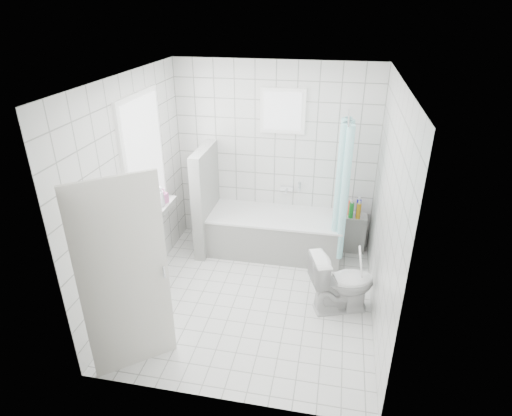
# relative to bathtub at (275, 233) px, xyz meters

# --- Properties ---
(ground) EXTENTS (3.00, 3.00, 0.00)m
(ground) POSITION_rel_bathtub_xyz_m (-0.09, -1.12, -0.29)
(ground) COLOR white
(ground) RESTS_ON ground
(ceiling) EXTENTS (3.00, 3.00, 0.00)m
(ceiling) POSITION_rel_bathtub_xyz_m (-0.09, -1.12, 2.31)
(ceiling) COLOR white
(ceiling) RESTS_ON ground
(wall_back) EXTENTS (2.80, 0.02, 2.60)m
(wall_back) POSITION_rel_bathtub_xyz_m (-0.09, 0.38, 1.01)
(wall_back) COLOR white
(wall_back) RESTS_ON ground
(wall_front) EXTENTS (2.80, 0.02, 2.60)m
(wall_front) POSITION_rel_bathtub_xyz_m (-0.09, -2.62, 1.01)
(wall_front) COLOR white
(wall_front) RESTS_ON ground
(wall_left) EXTENTS (0.02, 3.00, 2.60)m
(wall_left) POSITION_rel_bathtub_xyz_m (-1.49, -1.12, 1.01)
(wall_left) COLOR white
(wall_left) RESTS_ON ground
(wall_right) EXTENTS (0.02, 3.00, 2.60)m
(wall_right) POSITION_rel_bathtub_xyz_m (1.31, -1.12, 1.01)
(wall_right) COLOR white
(wall_right) RESTS_ON ground
(window_left) EXTENTS (0.01, 0.90, 1.40)m
(window_left) POSITION_rel_bathtub_xyz_m (-1.44, -0.82, 1.31)
(window_left) COLOR white
(window_left) RESTS_ON wall_left
(window_back) EXTENTS (0.50, 0.01, 0.50)m
(window_back) POSITION_rel_bathtub_xyz_m (0.01, 0.33, 1.66)
(window_back) COLOR white
(window_back) RESTS_ON wall_back
(window_sill) EXTENTS (0.18, 1.02, 0.08)m
(window_sill) POSITION_rel_bathtub_xyz_m (-1.40, -0.82, 0.57)
(window_sill) COLOR white
(window_sill) RESTS_ON wall_left
(door) EXTENTS (0.64, 0.54, 2.00)m
(door) POSITION_rel_bathtub_xyz_m (-1.03, -2.35, 0.71)
(door) COLOR silver
(door) RESTS_ON ground
(bathtub) EXTENTS (1.84, 0.77, 0.58)m
(bathtub) POSITION_rel_bathtub_xyz_m (0.00, 0.00, 0.00)
(bathtub) COLOR white
(bathtub) RESTS_ON ground
(partition_wall) EXTENTS (0.15, 0.85, 1.50)m
(partition_wall) POSITION_rel_bathtub_xyz_m (-0.99, -0.05, 0.46)
(partition_wall) COLOR white
(partition_wall) RESTS_ON ground
(tiled_ledge) EXTENTS (0.40, 0.24, 0.55)m
(tiled_ledge) POSITION_rel_bathtub_xyz_m (1.06, 0.25, -0.02)
(tiled_ledge) COLOR white
(tiled_ledge) RESTS_ON ground
(toilet) EXTENTS (0.83, 0.64, 0.74)m
(toilet) POSITION_rel_bathtub_xyz_m (0.94, -1.12, 0.08)
(toilet) COLOR white
(toilet) RESTS_ON ground
(curtain_rod) EXTENTS (0.02, 0.80, 0.02)m
(curtain_rod) POSITION_rel_bathtub_xyz_m (0.86, -0.02, 1.71)
(curtain_rod) COLOR silver
(curtain_rod) RESTS_ON wall_back
(shower_curtain) EXTENTS (0.14, 0.48, 1.78)m
(shower_curtain) POSITION_rel_bathtub_xyz_m (0.86, -0.16, 0.81)
(shower_curtain) COLOR #44C7C4
(shower_curtain) RESTS_ON curtain_rod
(tub_faucet) EXTENTS (0.18, 0.06, 0.06)m
(tub_faucet) POSITION_rel_bathtub_xyz_m (0.10, 0.33, 0.56)
(tub_faucet) COLOR silver
(tub_faucet) RESTS_ON wall_back
(sill_bottles) EXTENTS (0.15, 0.62, 0.28)m
(sill_bottles) POSITION_rel_bathtub_xyz_m (-1.39, -0.77, 0.72)
(sill_bottles) COLOR #C5629C
(sill_bottles) RESTS_ON window_sill
(ledge_bottles) EXTENTS (0.17, 0.15, 0.25)m
(ledge_bottles) POSITION_rel_bathtub_xyz_m (1.07, 0.22, 0.37)
(ledge_bottles) COLOR red
(ledge_bottles) RESTS_ON tiled_ledge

